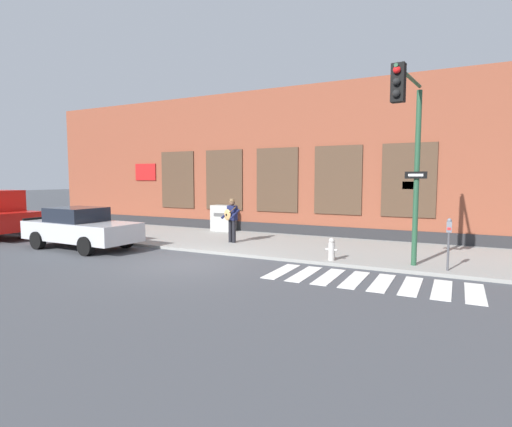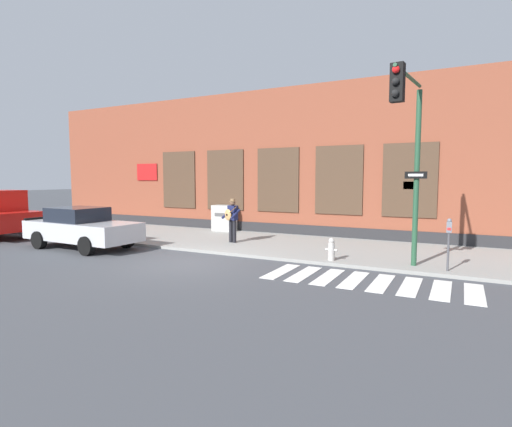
# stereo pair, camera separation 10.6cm
# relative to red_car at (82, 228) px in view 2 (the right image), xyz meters

# --- Properties ---
(ground_plane) EXTENTS (160.00, 160.00, 0.00)m
(ground_plane) POSITION_rel_red_car_xyz_m (5.12, -0.35, -0.77)
(ground_plane) COLOR #424449
(sidewalk) EXTENTS (28.00, 5.26, 0.10)m
(sidewalk) POSITION_rel_red_car_xyz_m (5.12, 3.88, -0.72)
(sidewalk) COLOR gray
(sidewalk) RESTS_ON ground
(building_backdrop) EXTENTS (28.00, 4.06, 6.67)m
(building_backdrop) POSITION_rel_red_car_xyz_m (5.12, 8.50, 2.56)
(building_backdrop) COLOR brown
(building_backdrop) RESTS_ON ground
(crosswalk) EXTENTS (5.20, 1.90, 0.01)m
(crosswalk) POSITION_rel_red_car_xyz_m (10.56, -0.05, -0.76)
(crosswalk) COLOR silver
(crosswalk) RESTS_ON ground
(red_car) EXTENTS (4.66, 2.10, 1.53)m
(red_car) POSITION_rel_red_car_xyz_m (0.00, 0.00, 0.00)
(red_car) COLOR #B7BABF
(red_car) RESTS_ON ground
(busker) EXTENTS (0.72, 0.65, 1.72)m
(busker) POSITION_rel_red_car_xyz_m (4.64, 3.19, 0.32)
(busker) COLOR black
(busker) RESTS_ON sidewalk
(traffic_light) EXTENTS (0.72, 2.61, 5.15)m
(traffic_light) POSITION_rel_red_car_xyz_m (11.33, 1.05, 2.88)
(traffic_light) COLOR #234C33
(traffic_light) RESTS_ON sidewalk
(parking_meter) EXTENTS (0.13, 0.11, 1.44)m
(parking_meter) POSITION_rel_red_car_xyz_m (12.34, 1.69, 0.28)
(parking_meter) COLOR #47474C
(parking_meter) RESTS_ON sidewalk
(utility_box) EXTENTS (1.09, 0.64, 1.23)m
(utility_box) POSITION_rel_red_car_xyz_m (2.50, 6.06, -0.05)
(utility_box) COLOR #ADADA8
(utility_box) RESTS_ON sidewalk
(fire_hydrant) EXTENTS (0.38, 0.20, 0.70)m
(fire_hydrant) POSITION_rel_red_car_xyz_m (9.13, 1.60, -0.32)
(fire_hydrant) COLOR #B2ADA8
(fire_hydrant) RESTS_ON sidewalk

